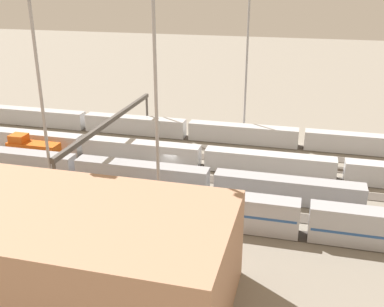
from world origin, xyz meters
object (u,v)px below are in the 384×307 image
at_px(train_on_track_4, 33,150).
at_px(train_on_track_7, 304,220).
at_px(train_on_track_0, 187,129).
at_px(train_on_track_5, 141,174).
at_px(light_mast_1, 39,82).
at_px(light_mast_2, 248,42).
at_px(light_mast_0, 155,46).
at_px(signal_gantry, 110,125).
at_px(light_mast_3, 156,85).
at_px(train_on_track_3, 203,157).

relative_size(train_on_track_4, train_on_track_7, 0.21).
bearing_deg(train_on_track_0, train_on_track_5, 87.05).
height_order(train_on_track_4, train_on_track_7, same).
bearing_deg(light_mast_1, light_mast_2, -119.35).
relative_size(train_on_track_5, light_mast_2, 2.15).
bearing_deg(light_mast_2, light_mast_0, 0.54).
bearing_deg(signal_gantry, light_mast_2, -136.79).
distance_m(light_mast_1, light_mast_3, 16.81).
xyz_separation_m(train_on_track_7, light_mast_0, (33.48, -37.81, 16.48)).
relative_size(light_mast_3, signal_gantry, 0.82).
bearing_deg(train_on_track_0, light_mast_3, 99.23).
bearing_deg(signal_gantry, light_mast_0, -95.80).
distance_m(train_on_track_5, light_mast_1, 23.36).
xyz_separation_m(train_on_track_3, light_mast_2, (-4.89, -17.99, 18.52)).
height_order(light_mast_0, light_mast_1, light_mast_1).
distance_m(train_on_track_7, light_mast_2, 44.19).
relative_size(train_on_track_5, signal_gantry, 1.79).
relative_size(train_on_track_5, train_on_track_7, 1.51).
bearing_deg(light_mast_1, train_on_track_7, -176.75).
distance_m(train_on_track_3, light_mast_1, 33.32).
height_order(train_on_track_7, signal_gantry, signal_gantry).
bearing_deg(light_mast_2, light_mast_3, 81.99).
relative_size(train_on_track_3, train_on_track_7, 2.03).
bearing_deg(train_on_track_5, light_mast_2, -115.19).
height_order(train_on_track_3, train_on_track_7, train_on_track_7).
distance_m(train_on_track_5, train_on_track_4, 24.33).
bearing_deg(light_mast_0, signal_gantry, 84.20).
xyz_separation_m(light_mast_0, light_mast_2, (-19.75, -0.18, 1.45)).
relative_size(light_mast_2, light_mast_3, 1.01).
xyz_separation_m(train_on_track_0, light_mast_3, (-6.14, 37.78, 18.39)).
xyz_separation_m(train_on_track_3, signal_gantry, (16.92, 2.50, 5.71)).
relative_size(train_on_track_5, light_mast_1, 2.26).
relative_size(light_mast_2, signal_gantry, 0.83).
bearing_deg(light_mast_1, light_mast_3, 177.54).
distance_m(train_on_track_0, train_on_track_4, 32.09).
relative_size(train_on_track_7, light_mast_0, 1.55).
height_order(train_on_track_3, light_mast_1, light_mast_1).
xyz_separation_m(train_on_track_4, train_on_track_7, (-50.71, 15.00, 0.46)).
bearing_deg(light_mast_2, train_on_track_7, 109.86).
bearing_deg(light_mast_2, signal_gantry, 43.21).
bearing_deg(train_on_track_4, light_mast_1, 130.28).
xyz_separation_m(light_mast_1, signal_gantry, (-0.71, -19.56, -11.98)).
distance_m(train_on_track_5, train_on_track_3, 12.98).
bearing_deg(train_on_track_7, train_on_track_5, -20.40).
height_order(train_on_track_3, signal_gantry, signal_gantry).
bearing_deg(train_on_track_7, train_on_track_3, -47.04).
height_order(train_on_track_4, signal_gantry, signal_gantry).
xyz_separation_m(train_on_track_0, train_on_track_3, (-6.99, 15.00, 0.00)).
height_order(train_on_track_5, light_mast_0, light_mast_0).
height_order(train_on_track_0, train_on_track_3, same).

